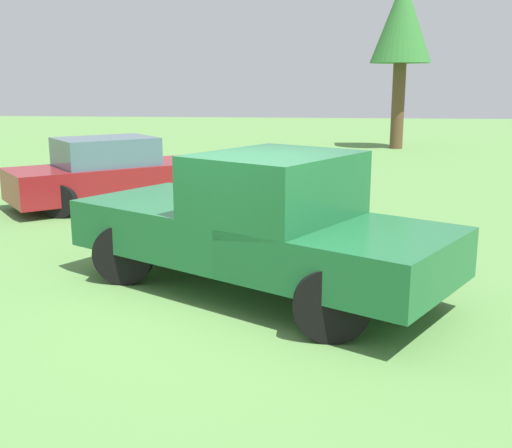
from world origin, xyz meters
TOP-DOWN VIEW (x-y plane):
  - ground_plane at (0.00, 0.00)m, footprint 80.00×80.00m
  - pickup_truck at (0.37, 0.64)m, footprint 5.33×4.27m
  - sedan_near at (-3.47, 6.24)m, footprint 4.62×4.22m
  - tree_back_left at (4.10, 18.89)m, footprint 2.39×2.39m

SIDE VIEW (x-z plane):
  - ground_plane at x=0.00m, z-range 0.00..0.00m
  - sedan_near at x=-3.47m, z-range -0.05..1.44m
  - pickup_truck at x=0.37m, z-range 0.04..1.87m
  - tree_back_left at x=4.10m, z-range 1.54..8.14m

